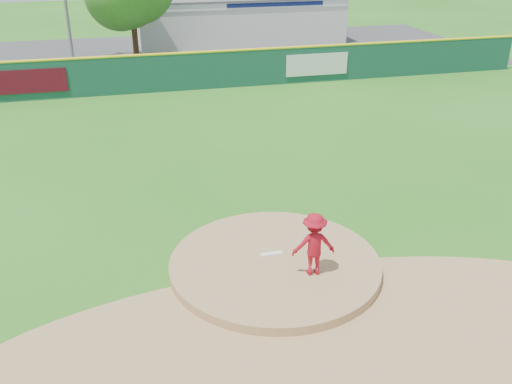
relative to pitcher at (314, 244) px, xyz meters
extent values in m
plane|color=#286B19|center=(-0.76, 0.79, -1.08)|extent=(120.00, 120.00, 0.00)
cylinder|color=#9E774C|center=(-0.76, 0.79, -1.08)|extent=(5.50, 5.50, 0.50)
cube|color=white|center=(-0.76, 1.09, -0.81)|extent=(0.60, 0.15, 0.04)
cylinder|color=#9E774C|center=(-0.76, -2.21, -1.07)|extent=(15.40, 15.40, 0.01)
cube|color=#38383A|center=(-0.76, 27.79, -1.07)|extent=(44.00, 16.00, 0.02)
imported|color=#A00D1E|center=(0.00, 0.00, 0.00)|extent=(1.13, 0.73, 1.65)
imported|color=white|center=(-2.10, 21.49, -0.38)|extent=(5.05, 2.66, 1.35)
cube|color=silver|center=(5.24, 32.79, 0.52)|extent=(15.00, 8.00, 3.20)
cube|color=white|center=(5.24, 28.77, 1.92)|extent=(15.00, 0.06, 0.55)
cube|color=#0F194C|center=(7.24, 28.73, 1.92)|extent=(7.00, 0.03, 0.28)
cube|color=#530B19|center=(-8.42, 18.71, -0.08)|extent=(3.60, 0.04, 1.20)
cube|color=silver|center=(6.80, 18.71, -0.08)|extent=(3.60, 0.04, 1.20)
cube|color=#144334|center=(-0.76, 18.79, -0.08)|extent=(40.00, 0.10, 2.00)
cylinder|color=yellow|center=(-0.76, 18.79, 0.92)|extent=(40.00, 0.14, 0.14)
cylinder|color=#382314|center=(-2.76, 25.79, 0.22)|extent=(0.36, 0.36, 2.60)
cylinder|color=#382314|center=(12.24, 36.79, -0.28)|extent=(0.40, 0.40, 1.60)
camera|label=1|loc=(-4.34, -11.34, 7.14)|focal=40.00mm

